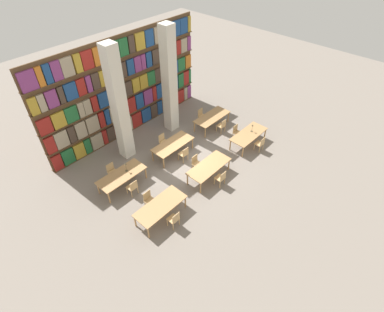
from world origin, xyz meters
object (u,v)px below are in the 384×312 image
(chair_5, at_px, (237,132))
(chair_9, at_px, (163,141))
(pillar_left, at_px, (119,106))
(chair_0, at_px, (174,219))
(chair_3, at_px, (196,163))
(chair_4, at_px, (260,144))
(pillar_center, at_px, (169,82))
(chair_11, at_px, (202,115))
(reading_table_0, at_px, (160,206))
(desk_lamp_1, at_px, (126,166))
(reading_table_1, at_px, (209,167))
(chair_6, at_px, (133,187))
(reading_table_4, at_px, (173,145))
(reading_table_2, at_px, (249,135))
(reading_table_3, at_px, (122,176))
(chair_10, at_px, (222,125))
(chair_1, at_px, (149,199))
(chair_7, at_px, (112,171))
(desk_lamp_0, at_px, (252,127))
(chair_2, at_px, (221,178))
(reading_table_5, at_px, (212,117))
(chair_8, at_px, (184,154))

(chair_5, distance_m, chair_9, 4.17)
(pillar_left, distance_m, chair_0, 5.96)
(chair_3, xyz_separation_m, chair_4, (3.46, -1.52, 0.00))
(pillar_center, height_order, chair_11, pillar_center)
(reading_table_0, relative_size, chair_9, 2.68)
(desk_lamp_1, bearing_deg, reading_table_1, -42.39)
(chair_5, distance_m, chair_6, 6.73)
(chair_0, bearing_deg, chair_11, 32.78)
(chair_3, distance_m, chair_5, 3.46)
(pillar_center, distance_m, reading_table_4, 3.41)
(chair_6, height_order, desk_lamp_1, desk_lamp_1)
(chair_6, bearing_deg, reading_table_2, -15.08)
(chair_3, relative_size, reading_table_3, 0.37)
(chair_5, height_order, chair_10, same)
(chair_0, relative_size, chair_4, 1.00)
(chair_9, relative_size, chair_11, 1.00)
(reading_table_2, bearing_deg, chair_1, 174.16)
(pillar_center, distance_m, chair_11, 3.16)
(chair_0, xyz_separation_m, reading_table_1, (3.21, 0.84, 0.19))
(reading_table_4, bearing_deg, chair_9, 87.87)
(chair_7, bearing_deg, reading_table_0, 89.90)
(reading_table_1, bearing_deg, reading_table_0, -178.97)
(reading_table_1, xyz_separation_m, chair_9, (0.04, 3.27, -0.19))
(chair_0, height_order, chair_7, same)
(chair_1, height_order, chair_10, same)
(reading_table_0, distance_m, chair_7, 3.46)
(pillar_center, distance_m, chair_6, 6.08)
(chair_1, relative_size, chair_10, 1.00)
(chair_7, bearing_deg, chair_5, 158.84)
(chair_0, relative_size, reading_table_2, 0.37)
(chair_0, xyz_separation_m, desk_lamp_0, (6.92, 0.89, 0.56))
(chair_4, bearing_deg, chair_7, 148.14)
(desk_lamp_1, bearing_deg, chair_0, -95.31)
(chair_4, distance_m, desk_lamp_1, 7.18)
(reading_table_3, distance_m, reading_table_4, 3.24)
(chair_11, bearing_deg, chair_2, 50.92)
(chair_7, bearing_deg, chair_4, 148.14)
(pillar_center, bearing_deg, reading_table_2, -68.02)
(chair_0, bearing_deg, reading_table_5, 27.60)
(reading_table_3, bearing_deg, chair_7, 91.10)
(chair_7, relative_size, chair_11, 1.00)
(chair_7, xyz_separation_m, chair_8, (3.28, -1.69, 0.00))
(chair_6, bearing_deg, chair_2, -39.34)
(pillar_left, relative_size, reading_table_2, 2.59)
(chair_1, distance_m, chair_8, 3.41)
(chair_10, height_order, chair_11, same)
(desk_lamp_1, distance_m, chair_11, 6.31)
(chair_4, bearing_deg, chair_9, 130.08)
(chair_4, bearing_deg, chair_0, -179.13)
(pillar_left, distance_m, chair_4, 7.57)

